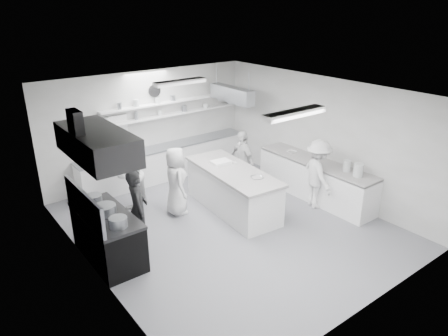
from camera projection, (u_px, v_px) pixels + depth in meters
floor at (227, 225)px, 9.34m from camera, size 6.00×7.00×0.02m
ceiling at (228, 92)px, 8.21m from camera, size 6.00×7.00×0.02m
wall_back at (149, 126)px, 11.35m from camera, size 6.00×0.04×3.00m
wall_front at (371, 230)px, 6.19m from camera, size 6.00×0.04×3.00m
wall_left at (89, 201)px, 7.08m from camera, size 0.04×7.00×3.00m
wall_right at (322, 137)px, 10.46m from camera, size 0.04×7.00×3.00m
stove at (108, 237)px, 8.00m from camera, size 0.80×1.80×0.90m
exhaust_hood at (97, 144)px, 7.29m from camera, size 0.85×2.00×0.50m
back_counter at (166, 162)px, 11.69m from camera, size 5.00×0.60×0.92m
shelf_lower at (173, 114)px, 11.56m from camera, size 4.20×0.26×0.04m
shelf_upper at (173, 102)px, 11.43m from camera, size 4.20×0.26×0.04m
pass_through_window at (104, 137)px, 10.63m from camera, size 1.30×0.04×1.00m
wall_clock at (154, 91)px, 11.08m from camera, size 0.32×0.05×0.32m
right_counter at (315, 180)px, 10.50m from camera, size 0.74×3.30×0.94m
pot_rack at (232, 94)px, 11.37m from camera, size 0.30×1.60×0.40m
light_fixture_front at (294, 113)px, 6.91m from camera, size 1.30×0.25×0.10m
light_fixture_rear at (180, 82)px, 9.56m from camera, size 1.30×0.25×0.10m
prep_island at (233, 191)px, 9.87m from camera, size 1.21×2.72×0.98m
stove_pot at (105, 211)px, 7.77m from camera, size 0.41×0.41×0.23m
cook_stove at (138, 208)px, 8.31m from camera, size 0.58×0.70×1.64m
cook_back at (130, 174)px, 9.91m from camera, size 1.03×0.96×1.70m
cook_island_left at (176, 181)px, 9.59m from camera, size 0.69×0.89×1.62m
cook_island_right at (242, 160)px, 10.89m from camera, size 0.45×0.96×1.59m
cook_right at (318, 174)px, 9.89m from camera, size 0.97×1.24×1.69m
bowl_island_a at (257, 178)px, 9.25m from camera, size 0.34×0.34×0.07m
bowl_island_b at (233, 164)px, 10.04m from camera, size 0.24×0.24×0.06m
bowl_right at (292, 152)px, 10.94m from camera, size 0.27×0.27×0.06m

